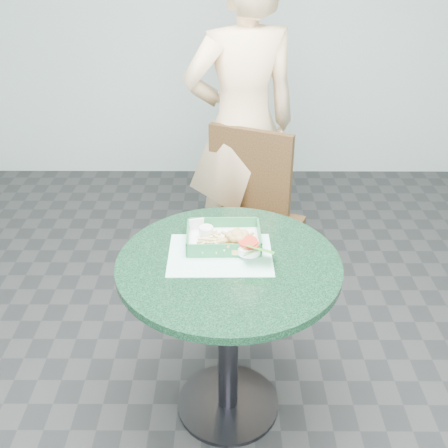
{
  "coord_description": "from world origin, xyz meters",
  "views": [
    {
      "loc": [
        -0.01,
        -1.61,
        1.86
      ],
      "look_at": [
        -0.02,
        0.1,
        0.87
      ],
      "focal_mm": 42.0,
      "sensor_mm": 36.0,
      "label": 1
    }
  ],
  "objects_px": {
    "cafe_table": "(228,301)",
    "diner_person": "(243,100)",
    "dining_chair": "(250,208)",
    "sauce_ramekin": "(206,234)",
    "crab_sandwich": "(237,243)",
    "food_basket": "(224,244)"
  },
  "relations": [
    {
      "from": "dining_chair",
      "to": "sauce_ramekin",
      "type": "height_order",
      "value": "dining_chair"
    },
    {
      "from": "cafe_table",
      "to": "diner_person",
      "type": "height_order",
      "value": "diner_person"
    },
    {
      "from": "dining_chair",
      "to": "crab_sandwich",
      "type": "distance_m",
      "value": 0.82
    },
    {
      "from": "food_basket",
      "to": "sauce_ramekin",
      "type": "bearing_deg",
      "value": 161.04
    },
    {
      "from": "diner_person",
      "to": "sauce_ramekin",
      "type": "height_order",
      "value": "diner_person"
    },
    {
      "from": "cafe_table",
      "to": "sauce_ramekin",
      "type": "relative_size",
      "value": 15.32
    },
    {
      "from": "crab_sandwich",
      "to": "sauce_ramekin",
      "type": "relative_size",
      "value": 2.29
    },
    {
      "from": "food_basket",
      "to": "crab_sandwich",
      "type": "distance_m",
      "value": 0.08
    },
    {
      "from": "cafe_table",
      "to": "sauce_ramekin",
      "type": "distance_m",
      "value": 0.27
    },
    {
      "from": "cafe_table",
      "to": "dining_chair",
      "type": "distance_m",
      "value": 0.86
    },
    {
      "from": "cafe_table",
      "to": "diner_person",
      "type": "bearing_deg",
      "value": 86.09
    },
    {
      "from": "sauce_ramekin",
      "to": "dining_chair",
      "type": "bearing_deg",
      "value": 73.96
    },
    {
      "from": "cafe_table",
      "to": "crab_sandwich",
      "type": "height_order",
      "value": "crab_sandwich"
    },
    {
      "from": "dining_chair",
      "to": "sauce_ramekin",
      "type": "distance_m",
      "value": 0.78
    },
    {
      "from": "diner_person",
      "to": "sauce_ramekin",
      "type": "bearing_deg",
      "value": 62.88
    },
    {
      "from": "cafe_table",
      "to": "sauce_ramekin",
      "type": "xyz_separation_m",
      "value": [
        -0.09,
        0.14,
        0.22
      ]
    },
    {
      "from": "crab_sandwich",
      "to": "sauce_ramekin",
      "type": "distance_m",
      "value": 0.14
    },
    {
      "from": "dining_chair",
      "to": "food_basket",
      "type": "xyz_separation_m",
      "value": [
        -0.14,
        -0.73,
        0.23
      ]
    },
    {
      "from": "diner_person",
      "to": "dining_chair",
      "type": "bearing_deg",
      "value": 80.44
    },
    {
      "from": "dining_chair",
      "to": "diner_person",
      "type": "distance_m",
      "value": 0.58
    },
    {
      "from": "crab_sandwich",
      "to": "diner_person",
      "type": "bearing_deg",
      "value": 87.48
    },
    {
      "from": "dining_chair",
      "to": "diner_person",
      "type": "relative_size",
      "value": 0.45
    }
  ]
}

